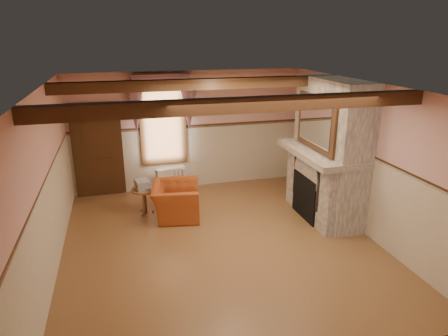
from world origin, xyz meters
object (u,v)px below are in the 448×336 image
object	(u,v)px
radiator	(171,180)
armchair	(176,201)
bowl	(318,146)
oil_lamp	(307,135)
mantel_clock	(308,137)
side_table	(145,201)

from	to	relation	value
radiator	armchair	bearing A→B (deg)	-108.25
bowl	oil_lamp	distance (m)	0.52
armchair	oil_lamp	world-z (taller)	oil_lamp
armchair	mantel_clock	bearing A→B (deg)	-81.58
oil_lamp	mantel_clock	bearing A→B (deg)	-90.00
side_table	armchair	bearing A→B (deg)	-27.10
oil_lamp	armchair	bearing A→B (deg)	178.88
armchair	oil_lamp	distance (m)	3.09
mantel_clock	side_table	bearing A→B (deg)	173.61
bowl	oil_lamp	xyz separation A→B (m)	(0.00, 0.51, 0.10)
side_table	bowl	bearing A→B (deg)	-14.27
armchair	bowl	distance (m)	3.10
armchair	side_table	bearing A→B (deg)	72.79
armchair	bowl	bearing A→B (deg)	-91.36
armchair	radiator	distance (m)	1.38
radiator	bowl	size ratio (longest dim) A/B	2.14
side_table	bowl	distance (m)	3.75
side_table	radiator	world-z (taller)	radiator
armchair	bowl	xyz separation A→B (m)	(2.84, -0.56, 1.11)
oil_lamp	radiator	bearing A→B (deg)	152.57
armchair	bowl	world-z (taller)	bowl
side_table	radiator	distance (m)	1.27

